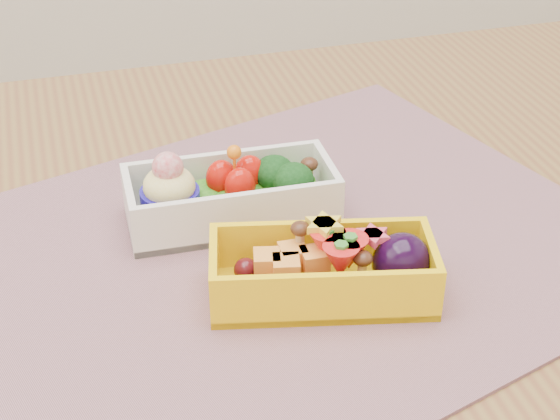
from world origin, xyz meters
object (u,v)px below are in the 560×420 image
object	(u,v)px
table	(262,334)
bento_yellow	(328,269)
bento_white	(230,196)
placemat	(273,254)

from	to	relation	value
table	bento_yellow	xyz separation A→B (m)	(0.03, -0.08, 0.13)
bento_white	bento_yellow	size ratio (longest dim) A/B	0.99
placemat	bento_white	distance (m)	0.07
bento_white	bento_yellow	bearing A→B (deg)	-67.76
table	bento_white	size ratio (longest dim) A/B	6.67
bento_white	table	bearing A→B (deg)	-65.02
placemat	bento_white	world-z (taller)	bento_white
table	bento_yellow	distance (m)	0.16
placemat	table	bearing A→B (deg)	105.53
bento_white	bento_yellow	distance (m)	0.13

